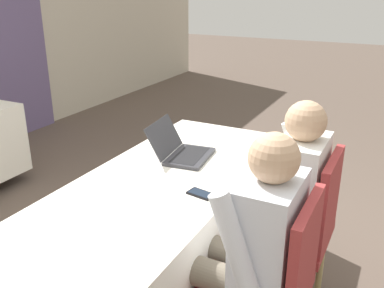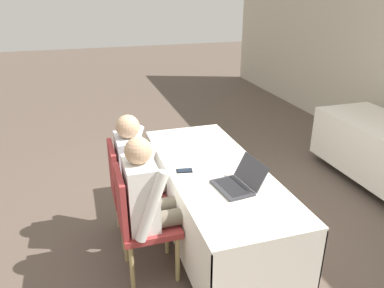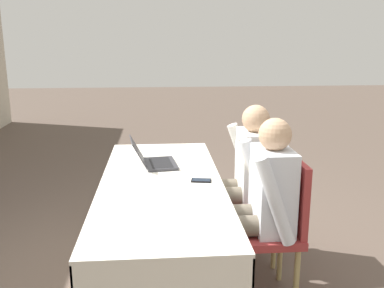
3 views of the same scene
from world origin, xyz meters
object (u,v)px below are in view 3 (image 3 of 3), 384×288
(cell_phone, at_px, (201,180))
(person_white_shirt, at_px, (243,174))
(laptop, at_px, (154,160))
(person_checkered_shirt, at_px, (260,199))
(chair_near_left, at_px, (275,222))
(chair_near_right, at_px, (257,194))

(cell_phone, xyz_separation_m, person_white_shirt, (0.28, -0.34, -0.05))
(laptop, relative_size, cell_phone, 2.58)
(cell_phone, height_order, person_checkered_shirt, person_checkered_shirt)
(laptop, xyz_separation_m, chair_near_left, (-0.62, -0.76, -0.25))
(chair_near_left, distance_m, person_white_shirt, 0.54)
(laptop, height_order, chair_near_left, laptop)
(chair_near_left, distance_m, person_checkered_shirt, 0.19)
(chair_near_left, bearing_deg, person_white_shirt, -168.47)
(laptop, distance_m, person_white_shirt, 0.67)
(chair_near_right, xyz_separation_m, person_white_shirt, (0.00, 0.10, 0.16))
(person_checkered_shirt, bearing_deg, chair_near_left, 90.00)
(chair_near_left, height_order, chair_near_right, same)
(laptop, distance_m, cell_phone, 0.50)
(cell_phone, distance_m, chair_near_right, 0.56)
(chair_near_left, height_order, person_white_shirt, person_white_shirt)
(cell_phone, bearing_deg, person_checkered_shirt, -114.64)
(laptop, bearing_deg, person_checkered_shirt, -140.26)
(laptop, bearing_deg, chair_near_right, -105.08)
(laptop, distance_m, chair_near_left, 1.01)
(chair_near_left, xyz_separation_m, person_white_shirt, (0.51, 0.10, 0.16))
(chair_near_left, relative_size, person_white_shirt, 0.78)
(laptop, xyz_separation_m, person_checkered_shirt, (-0.62, -0.66, -0.09))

